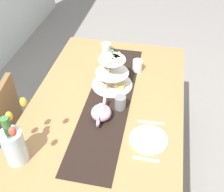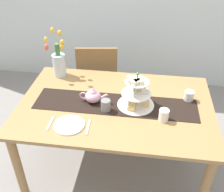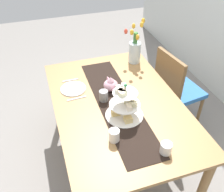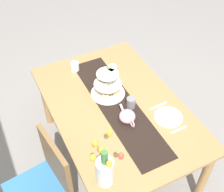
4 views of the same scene
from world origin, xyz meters
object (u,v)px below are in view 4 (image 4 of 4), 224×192
object	(u,v)px
mug_grey	(131,103)
mug_white_text	(113,70)
fork_left	(179,130)
teapot	(127,116)
dinner_plate_left	(168,117)
tulip_vase	(105,169)
chair_left	(45,183)
knife_left	(159,106)
dining_table	(116,113)
tiered_cake_stand	(108,85)
cream_jug	(75,66)

from	to	relation	value
mug_grey	mug_white_text	bearing A→B (deg)	-7.09
fork_left	teapot	bearing A→B (deg)	50.55
dinner_plate_left	fork_left	distance (m)	0.15
tulip_vase	mug_grey	size ratio (longest dim) A/B	4.62
chair_left	knife_left	world-z (taller)	chair_left
fork_left	mug_grey	xyz separation A→B (m)	(0.38, 0.22, 0.05)
teapot	fork_left	world-z (taller)	teapot
tulip_vase	mug_grey	xyz separation A→B (m)	(0.52, -0.49, -0.09)
dinner_plate_left	mug_grey	size ratio (longest dim) A/B	2.42
knife_left	dining_table	bearing A→B (deg)	63.26
dining_table	teapot	distance (m)	0.24
chair_left	teapot	world-z (taller)	chair_left
knife_left	mug_grey	size ratio (longest dim) A/B	1.79
tulip_vase	mug_white_text	bearing A→B (deg)	-29.19
fork_left	mug_white_text	size ratio (longest dim) A/B	1.58
tiered_cake_stand	fork_left	size ratio (longest dim) A/B	2.03
chair_left	mug_grey	bearing A→B (deg)	-75.00
teapot	mug_white_text	bearing A→B (deg)	-15.38
tulip_vase	knife_left	distance (m)	0.84
fork_left	mug_grey	bearing A→B (deg)	29.36
tiered_cake_stand	mug_white_text	world-z (taller)	tiered_cake_stand
tulip_vase	fork_left	distance (m)	0.73
chair_left	mug_white_text	bearing A→B (deg)	-53.22
chair_left	teapot	distance (m)	0.81
tiered_cake_stand	cream_jug	xyz separation A→B (m)	(0.43, 0.14, -0.06)
dinner_plate_left	cream_jug	bearing A→B (deg)	26.73
knife_left	fork_left	bearing A→B (deg)	180.00
teapot	fork_left	bearing A→B (deg)	-129.45
chair_left	mug_white_text	xyz separation A→B (m)	(0.68, -0.91, 0.26)
cream_jug	dinner_plate_left	world-z (taller)	cream_jug
mug_white_text	dinner_plate_left	bearing A→B (deg)	-166.95
chair_left	knife_left	xyz separation A→B (m)	(0.13, -1.07, 0.22)
tiered_cake_stand	knife_left	size ratio (longest dim) A/B	1.79
fork_left	mug_white_text	world-z (taller)	mug_white_text
chair_left	cream_jug	xyz separation A→B (m)	(0.89, -0.61, 0.26)
knife_left	mug_white_text	world-z (taller)	mug_white_text
cream_jug	knife_left	size ratio (longest dim) A/B	0.50
teapot	tiered_cake_stand	bearing A→B (deg)	-0.12
tiered_cake_stand	mug_white_text	xyz separation A→B (m)	(0.22, -0.16, -0.06)
chair_left	mug_grey	world-z (taller)	chair_left
tulip_vase	mug_white_text	xyz separation A→B (m)	(0.97, -0.54, -0.10)
dinner_plate_left	fork_left	xyz separation A→B (m)	(-0.15, 0.00, -0.00)
teapot	cream_jug	xyz separation A→B (m)	(0.79, 0.14, -0.02)
tiered_cake_stand	dinner_plate_left	size ratio (longest dim) A/B	1.32
cream_jug	mug_white_text	size ratio (longest dim) A/B	0.89
tiered_cake_stand	fork_left	world-z (taller)	tiered_cake_stand
chair_left	mug_white_text	size ratio (longest dim) A/B	9.58
chair_left	dinner_plate_left	size ratio (longest dim) A/B	3.96
dining_table	fork_left	world-z (taller)	fork_left
fork_left	cream_jug	bearing A→B (deg)	23.45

